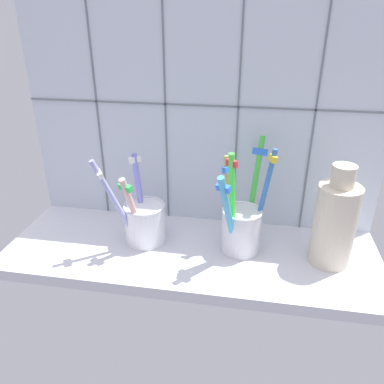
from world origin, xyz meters
The scene contains 5 objects.
counter_slab centered at (0.00, 0.00, 1.00)cm, with size 64.00×22.00×2.00cm, color silver.
tile_wall_back centered at (0.00, 12.00, 22.50)cm, with size 64.00×2.20×45.00cm.
toothbrush_cup_left centered at (-8.63, 1.35, 6.27)cm, with size 10.48×9.44×17.00cm.
toothbrush_cup_right centered at (8.40, 1.53, 7.07)cm, with size 9.03×15.05×18.65cm.
ceramic_vase centered at (22.99, 0.67, 9.37)cm, with size 6.60×6.60×16.98cm.
Camera 1 is at (9.62, -54.28, 39.76)cm, focal length 35.65 mm.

